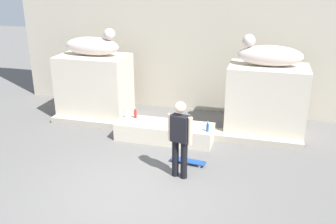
{
  "coord_description": "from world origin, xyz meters",
  "views": [
    {
      "loc": [
        2.36,
        -5.74,
        4.05
      ],
      "look_at": [
        0.32,
        1.82,
        1.1
      ],
      "focal_mm": 39.91,
      "sensor_mm": 36.0,
      "label": 1
    }
  ],
  "objects_px": {
    "statue_reclining_left": "(93,45)",
    "bottle_red": "(135,114)",
    "skater": "(180,137)",
    "bottle_clear": "(126,113)",
    "bottle_blue": "(208,127)",
    "skateboard": "(188,161)",
    "statue_reclining_right": "(269,55)"
  },
  "relations": [
    {
      "from": "skater",
      "to": "bottle_blue",
      "type": "height_order",
      "value": "skater"
    },
    {
      "from": "statue_reclining_right",
      "to": "bottle_red",
      "type": "height_order",
      "value": "statue_reclining_right"
    },
    {
      "from": "skater",
      "to": "bottle_red",
      "type": "relative_size",
      "value": 6.0
    },
    {
      "from": "statue_reclining_left",
      "to": "bottle_blue",
      "type": "xyz_separation_m",
      "value": [
        3.52,
        -1.31,
        -1.56
      ]
    },
    {
      "from": "skateboard",
      "to": "bottle_blue",
      "type": "xyz_separation_m",
      "value": [
        0.28,
        0.9,
        0.48
      ]
    },
    {
      "from": "statue_reclining_left",
      "to": "bottle_red",
      "type": "bearing_deg",
      "value": -31.18
    },
    {
      "from": "bottle_red",
      "to": "bottle_clear",
      "type": "bearing_deg",
      "value": -171.84
    },
    {
      "from": "skater",
      "to": "bottle_blue",
      "type": "bearing_deg",
      "value": 90.92
    },
    {
      "from": "bottle_red",
      "to": "bottle_blue",
      "type": "height_order",
      "value": "bottle_red"
    },
    {
      "from": "skateboard",
      "to": "bottle_red",
      "type": "bearing_deg",
      "value": 149.43
    },
    {
      "from": "statue_reclining_left",
      "to": "statue_reclining_right",
      "type": "relative_size",
      "value": 0.99
    },
    {
      "from": "bottle_red",
      "to": "bottle_blue",
      "type": "bearing_deg",
      "value": -11.07
    },
    {
      "from": "skater",
      "to": "bottle_red",
      "type": "bearing_deg",
      "value": 144.45
    },
    {
      "from": "skateboard",
      "to": "bottle_clear",
      "type": "height_order",
      "value": "bottle_clear"
    },
    {
      "from": "skater",
      "to": "bottle_clear",
      "type": "xyz_separation_m",
      "value": [
        -1.9,
        1.85,
        -0.36
      ]
    },
    {
      "from": "statue_reclining_left",
      "to": "bottle_red",
      "type": "relative_size",
      "value": 5.76
    },
    {
      "from": "bottle_clear",
      "to": "bottle_blue",
      "type": "distance_m",
      "value": 2.26
    },
    {
      "from": "statue_reclining_left",
      "to": "skater",
      "type": "height_order",
      "value": "statue_reclining_left"
    },
    {
      "from": "bottle_blue",
      "to": "bottle_clear",
      "type": "bearing_deg",
      "value": 171.07
    },
    {
      "from": "skater",
      "to": "skateboard",
      "type": "distance_m",
      "value": 1.05
    },
    {
      "from": "bottle_clear",
      "to": "bottle_red",
      "type": "bearing_deg",
      "value": 8.16
    },
    {
      "from": "statue_reclining_left",
      "to": "statue_reclining_right",
      "type": "height_order",
      "value": "same"
    },
    {
      "from": "bottle_red",
      "to": "bottle_clear",
      "type": "height_order",
      "value": "bottle_clear"
    },
    {
      "from": "statue_reclining_left",
      "to": "bottle_clear",
      "type": "xyz_separation_m",
      "value": [
        1.29,
        -0.96,
        -1.55
      ]
    },
    {
      "from": "skater",
      "to": "bottle_clear",
      "type": "bearing_deg",
      "value": 149.08
    },
    {
      "from": "statue_reclining_right",
      "to": "bottle_red",
      "type": "relative_size",
      "value": 5.82
    },
    {
      "from": "statue_reclining_left",
      "to": "bottle_blue",
      "type": "height_order",
      "value": "statue_reclining_left"
    },
    {
      "from": "statue_reclining_right",
      "to": "bottle_red",
      "type": "bearing_deg",
      "value": 13.8
    },
    {
      "from": "statue_reclining_left",
      "to": "bottle_red",
      "type": "xyz_separation_m",
      "value": [
        1.54,
        -0.92,
        -1.55
      ]
    },
    {
      "from": "skater",
      "to": "skateboard",
      "type": "height_order",
      "value": "skater"
    },
    {
      "from": "statue_reclining_right",
      "to": "bottle_red",
      "type": "distance_m",
      "value": 3.71
    },
    {
      "from": "statue_reclining_left",
      "to": "bottle_clear",
      "type": "height_order",
      "value": "statue_reclining_left"
    }
  ]
}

